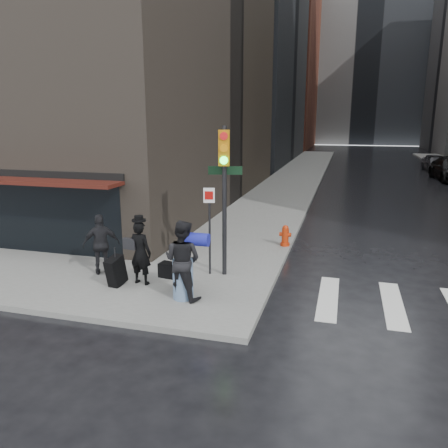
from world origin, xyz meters
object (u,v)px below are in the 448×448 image
Objects in this scene: man_jeans at (183,260)px; fire_hydrant at (285,237)px; man_overcoat at (135,255)px; man_greycoat at (101,244)px; parked_car_4 at (435,162)px; traffic_light at (223,181)px.

man_jeans is 2.70× the size of fire_hydrant.
man_jeans is (1.59, -0.56, 0.20)m from man_overcoat.
man_greycoat is 2.36× the size of fire_hydrant.
fire_hydrant is 0.17× the size of parked_car_4.
traffic_light is at bearing -110.52° from fire_hydrant.
parked_car_4 is (9.64, 28.07, 0.25)m from fire_hydrant.
man_overcoat is 1.10× the size of man_greycoat.
man_greycoat is at bearing -179.50° from traffic_light.
man_overcoat is 0.46× the size of traffic_light.
parked_car_4 is at bearing -104.09° from man_overcoat.
man_overcoat is at bearing -125.40° from fire_hydrant.
parked_car_4 is at bearing -99.53° from man_jeans.
traffic_light is 33.49m from parked_car_4.
man_greycoat is 3.99m from traffic_light.
man_greycoat is at bearing -137.78° from fire_hydrant.
man_jeans is at bearing 127.97° from man_greycoat.
fire_hydrant is (4.75, 4.31, -0.55)m from man_greycoat.
parked_car_4 is (14.39, 32.38, -0.30)m from man_greycoat.
traffic_light reaches higher than man_overcoat.
fire_hydrant is (1.83, 5.38, -0.68)m from man_jeans.
traffic_light is (0.52, 1.87, 1.72)m from man_jeans.
man_jeans is 2.59m from traffic_light.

